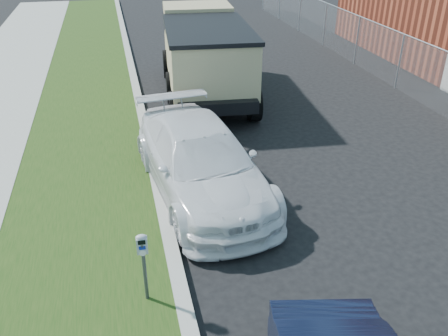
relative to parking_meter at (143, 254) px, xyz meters
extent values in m
plane|color=black|center=(3.12, 1.20, -0.98)|extent=(120.00, 120.00, 0.00)
cube|color=gray|center=(0.52, 3.20, -0.90)|extent=(0.25, 50.00, 0.15)
cube|color=#18350E|center=(-1.08, 3.20, -0.91)|extent=(3.00, 50.00, 0.13)
plane|color=slate|center=(9.12, 8.20, -0.08)|extent=(0.00, 30.00, 30.00)
cylinder|color=#949AA2|center=(9.12, 8.20, 0.82)|extent=(0.04, 30.00, 0.04)
cylinder|color=#949AA2|center=(9.12, 8.20, -0.08)|extent=(0.06, 0.06, 1.80)
cylinder|color=#949AA2|center=(9.12, 11.20, -0.08)|extent=(0.06, 0.06, 1.80)
cylinder|color=#949AA2|center=(9.12, 14.20, -0.08)|extent=(0.06, 0.06, 1.80)
cylinder|color=#949AA2|center=(9.12, 17.20, -0.08)|extent=(0.06, 0.06, 1.80)
cylinder|color=#949AA2|center=(9.12, 20.20, -0.08)|extent=(0.06, 0.06, 1.80)
cylinder|color=#3F4247|center=(0.00, 0.00, -0.43)|extent=(0.06, 0.06, 0.87)
cube|color=gray|center=(0.00, 0.00, 0.15)|extent=(0.16, 0.11, 0.26)
ellipsoid|color=gray|center=(0.00, 0.00, 0.28)|extent=(0.17, 0.12, 0.10)
cube|color=black|center=(0.00, -0.06, 0.24)|extent=(0.10, 0.01, 0.07)
cube|color=#0D2194|center=(0.00, -0.05, 0.14)|extent=(0.10, 0.01, 0.06)
cylinder|color=silver|center=(0.00, -0.05, 0.05)|extent=(0.10, 0.01, 0.10)
cube|color=#3F4247|center=(0.00, -0.05, 0.17)|extent=(0.04, 0.01, 0.04)
imported|color=silver|center=(1.44, 3.11, -0.25)|extent=(2.62, 5.23, 1.46)
cube|color=black|center=(2.70, 8.93, -0.28)|extent=(2.63, 6.37, 0.34)
cube|color=#998B63|center=(2.89, 11.16, 0.53)|extent=(2.42, 1.93, 1.94)
cube|color=black|center=(2.89, 11.16, 0.91)|extent=(2.45, 1.95, 0.58)
cube|color=#998B63|center=(2.64, 8.15, 0.53)|extent=(2.65, 4.25, 1.55)
cube|color=black|center=(2.64, 8.15, 1.33)|extent=(2.76, 4.36, 0.12)
cube|color=black|center=(2.96, 12.07, -0.35)|extent=(2.33, 0.33, 0.29)
cylinder|color=black|center=(1.77, 11.15, -0.49)|extent=(0.39, 0.99, 0.97)
cylinder|color=black|center=(3.99, 10.97, -0.49)|extent=(0.39, 0.99, 0.97)
cylinder|color=black|center=(1.55, 8.54, -0.49)|extent=(0.39, 0.99, 0.97)
cylinder|color=black|center=(3.78, 8.35, -0.49)|extent=(0.39, 0.99, 0.97)
cylinder|color=black|center=(1.41, 6.79, -0.49)|extent=(0.39, 0.99, 0.97)
cylinder|color=black|center=(3.64, 6.61, -0.49)|extent=(0.39, 0.99, 0.97)
camera|label=1|loc=(-0.10, -5.50, 4.33)|focal=38.00mm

